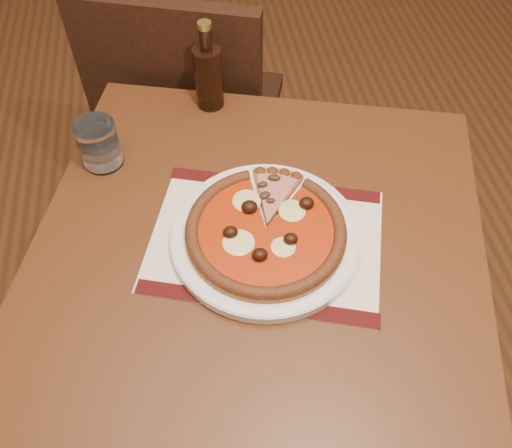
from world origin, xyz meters
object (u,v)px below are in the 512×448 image
at_px(water_glass, 99,144).
at_px(pizza, 266,230).
at_px(bottle, 208,75).
at_px(plate, 266,236).
at_px(chair_far, 190,115).
at_px(table, 258,274).

bearing_deg(water_glass, pizza, -40.24).
distance_m(water_glass, bottle, 0.27).
bearing_deg(bottle, plate, -81.56).
bearing_deg(bottle, water_glass, -148.29).
bearing_deg(chair_far, plate, 119.11).
bearing_deg(table, pizza, 15.47).
distance_m(plate, bottle, 0.39).
xyz_separation_m(table, water_glass, (-0.27, 0.25, 0.15)).
bearing_deg(bottle, pizza, -81.57).
relative_size(plate, water_glass, 3.50).
distance_m(chair_far, water_glass, 0.49).
bearing_deg(table, water_glass, 137.77).
relative_size(water_glass, bottle, 0.48).
xyz_separation_m(plate, bottle, (-0.06, 0.38, 0.07)).
height_order(plate, bottle, bottle).
height_order(table, chair_far, chair_far).
bearing_deg(chair_far, pizza, 119.11).
relative_size(chair_far, plate, 2.75).
distance_m(plate, pizza, 0.02).
xyz_separation_m(table, plate, (0.01, 0.00, 0.11)).
bearing_deg(bottle, table, -83.81).
bearing_deg(water_glass, bottle, 31.71).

